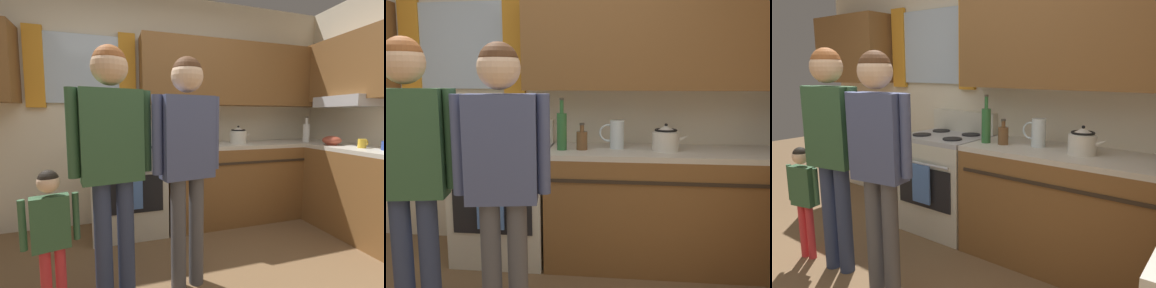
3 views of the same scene
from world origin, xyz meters
TOP-DOWN VIEW (x-y plane):
  - back_wall_unit at (0.09, 1.82)m, footprint 4.60×0.42m
  - kitchen_counter_run at (1.47, 1.23)m, footprint 2.20×1.79m
  - stove_oven at (-0.28, 1.54)m, footprint 0.72×0.67m
  - bottle_squat_brown at (0.35, 1.49)m, footprint 0.08×0.08m
  - bottle_wine_green at (0.20, 1.47)m, footprint 0.08×0.08m
  - stovetop_kettle at (0.99, 1.53)m, footprint 0.27×0.20m
  - water_pitcher at (0.61, 1.58)m, footprint 0.19×0.11m
  - adult_holding_child at (-0.45, 0.47)m, footprint 0.50×0.22m
  - adult_in_plaid at (0.04, 0.48)m, footprint 0.49×0.22m

SIDE VIEW (x-z plane):
  - kitchen_counter_run at x=1.47m, z-range 0.00..0.90m
  - stove_oven at x=-0.28m, z-range -0.08..1.02m
  - bottle_squat_brown at x=0.35m, z-range 0.87..1.08m
  - stovetop_kettle at x=0.99m, z-range 0.89..1.10m
  - water_pitcher at x=0.61m, z-range 0.90..1.12m
  - adult_in_plaid at x=0.04m, z-range 0.21..1.82m
  - adult_holding_child at x=-0.45m, z-range 0.21..1.85m
  - bottle_wine_green at x=0.20m, z-range 0.85..1.25m
  - back_wall_unit at x=0.09m, z-range 0.17..2.77m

